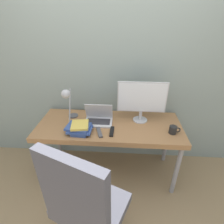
% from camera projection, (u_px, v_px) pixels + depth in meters
% --- Properties ---
extents(ground_plane, '(12.00, 12.00, 0.00)m').
position_uv_depth(ground_plane, '(108.00, 192.00, 2.10)').
color(ground_plane, '#937A56').
extents(wall_back, '(8.00, 0.05, 2.60)m').
position_uv_depth(wall_back, '(112.00, 69.00, 2.10)').
color(wall_back, gray).
rests_on(wall_back, ground_plane).
extents(desk, '(1.65, 0.66, 0.76)m').
position_uv_depth(desk, '(109.00, 129.00, 2.05)').
color(desk, '#996B42').
rests_on(desk, ground_plane).
extents(laptop, '(0.32, 0.22, 0.22)m').
position_uv_depth(laptop, '(99.00, 118.00, 2.04)').
color(laptop, silver).
rests_on(laptop, desk).
extents(monitor, '(0.55, 0.17, 0.48)m').
position_uv_depth(monitor, '(142.00, 99.00, 1.96)').
color(monitor, '#B7B7BC').
rests_on(monitor, desk).
extents(desk_lamp, '(0.11, 0.27, 0.42)m').
position_uv_depth(desk_lamp, '(68.00, 99.00, 1.92)').
color(desk_lamp, '#4C4C51').
rests_on(desk_lamp, desk).
extents(office_chair, '(0.67, 0.65, 1.16)m').
position_uv_depth(office_chair, '(84.00, 203.00, 1.29)').
color(office_chair, black).
rests_on(office_chair, ground_plane).
extents(book_stack, '(0.29, 0.23, 0.10)m').
position_uv_depth(book_stack, '(80.00, 128.00, 1.86)').
color(book_stack, '#334C8C').
rests_on(book_stack, desk).
extents(tv_remote, '(0.09, 0.18, 0.02)m').
position_uv_depth(tv_remote, '(99.00, 132.00, 1.86)').
color(tv_remote, '#4C4C51').
rests_on(tv_remote, desk).
extents(media_remote, '(0.04, 0.17, 0.02)m').
position_uv_depth(media_remote, '(112.00, 131.00, 1.87)').
color(media_remote, black).
rests_on(media_remote, desk).
extents(mug, '(0.12, 0.08, 0.08)m').
position_uv_depth(mug, '(173.00, 130.00, 1.84)').
color(mug, black).
rests_on(mug, desk).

